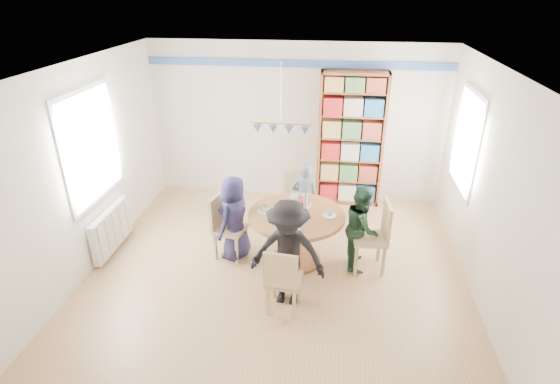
% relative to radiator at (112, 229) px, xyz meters
% --- Properties ---
extents(ground, '(5.00, 5.00, 0.00)m').
position_rel_radiator_xyz_m(ground, '(2.42, -0.30, -0.35)').
color(ground, tan).
extents(room_shell, '(5.00, 5.00, 5.00)m').
position_rel_radiator_xyz_m(room_shell, '(2.16, 0.57, 1.30)').
color(room_shell, white).
rests_on(room_shell, ground).
extents(radiator, '(0.12, 1.00, 0.60)m').
position_rel_radiator_xyz_m(radiator, '(0.00, 0.00, 0.00)').
color(radiator, silver).
rests_on(radiator, ground).
extents(dining_table, '(1.30, 1.30, 0.75)m').
position_rel_radiator_xyz_m(dining_table, '(2.64, 0.08, 0.21)').
color(dining_table, brown).
rests_on(dining_table, ground).
extents(chair_left, '(0.48, 0.48, 0.92)m').
position_rel_radiator_xyz_m(chair_left, '(1.64, 0.12, 0.15)').
color(chair_left, tan).
rests_on(chair_left, ground).
extents(chair_right, '(0.48, 0.48, 1.00)m').
position_rel_radiator_xyz_m(chair_right, '(3.71, 0.06, 0.20)').
color(chair_right, tan).
rests_on(chair_right, ground).
extents(chair_far, '(0.53, 0.53, 0.93)m').
position_rel_radiator_xyz_m(chair_far, '(2.58, 1.08, 0.16)').
color(chair_far, tan).
rests_on(chair_far, ground).
extents(chair_near, '(0.43, 0.43, 0.88)m').
position_rel_radiator_xyz_m(chair_near, '(2.59, -0.99, 0.14)').
color(chair_near, tan).
rests_on(chair_near, ground).
extents(person_left, '(0.57, 0.69, 1.22)m').
position_rel_radiator_xyz_m(person_left, '(1.79, 0.10, 0.26)').
color(person_left, '#1B1A3A').
rests_on(person_left, ground).
extents(person_right, '(0.47, 0.59, 1.17)m').
position_rel_radiator_xyz_m(person_right, '(3.52, 0.12, 0.24)').
color(person_right, '#172F1E').
rests_on(person_right, ground).
extents(person_far, '(0.45, 0.33, 1.13)m').
position_rel_radiator_xyz_m(person_far, '(2.68, 0.95, 0.21)').
color(person_far, gray).
rests_on(person_far, ground).
extents(person_near, '(0.93, 0.58, 1.37)m').
position_rel_radiator_xyz_m(person_near, '(2.62, -0.78, 0.34)').
color(person_near, black).
rests_on(person_near, ground).
extents(bookshelf, '(1.08, 0.33, 2.28)m').
position_rel_radiator_xyz_m(bookshelf, '(3.36, 2.04, 0.77)').
color(bookshelf, brown).
rests_on(bookshelf, ground).
extents(tableware, '(1.06, 1.06, 0.28)m').
position_rel_radiator_xyz_m(tableware, '(2.62, 0.11, 0.46)').
color(tableware, white).
rests_on(tableware, dining_table).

